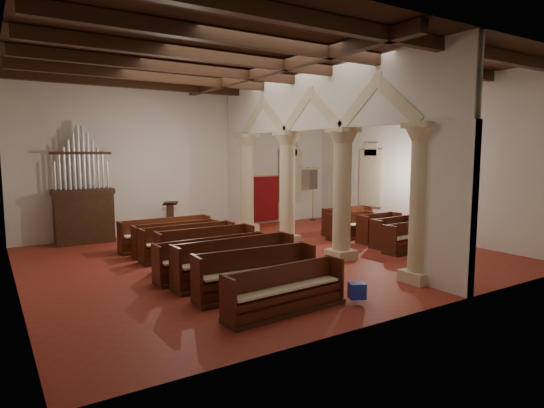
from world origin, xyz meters
The scene contains 33 objects.
floor centered at (0.00, 0.00, 0.00)m, with size 14.00×14.00×0.00m, color maroon.
ceiling centered at (0.00, 0.00, 6.00)m, with size 14.00×14.00×0.00m, color #311B10.
wall_back centered at (0.00, 6.00, 3.00)m, with size 14.00×0.02×6.00m, color silver.
wall_front centered at (0.00, -6.00, 3.00)m, with size 14.00×0.02×6.00m, color silver.
wall_left centered at (-7.00, 0.00, 3.00)m, with size 0.02×12.00×6.00m, color silver.
wall_right centered at (7.00, 0.00, 3.00)m, with size 0.02×12.00×6.00m, color silver.
ceiling_beams centered at (0.00, 0.00, 5.82)m, with size 13.80×11.80×0.30m, color #362011, non-canonical shape.
arcade centered at (1.80, 0.00, 3.56)m, with size 0.90×11.90×6.00m.
window_right_a centered at (6.98, -1.50, 2.20)m, with size 0.03×1.00×2.20m, color #2E674C.
window_right_b centered at (6.98, 2.50, 2.20)m, with size 0.03×1.00×2.20m, color #2E674C.
window_back centered at (5.00, 5.98, 2.20)m, with size 1.00×0.03×2.20m, color #2E674C.
pipe_organ centered at (-4.50, 5.50, 1.37)m, with size 2.10×0.85×4.40m.
lectern centered at (-1.22, 5.49, 0.57)m, with size 0.62×0.64×1.39m.
dossal_curtain centered at (3.50, 5.92, 1.17)m, with size 1.80×0.07×2.17m.
processional_banner centered at (6.00, 5.40, 0.84)m, with size 0.60×0.77×2.68m.
hymnal_box_a centered at (-0.66, -4.86, 0.28)m, with size 0.35×0.29×0.35m, color navy.
hymnal_box_b centered at (-1.26, -2.30, 0.27)m, with size 0.33×0.27×0.33m, color #151B91.
hymnal_box_c centered at (0.19, -0.81, 0.24)m, with size 0.29×0.24×0.29m, color navy.
tube_heater_a centered at (-2.34, -3.75, 0.16)m, with size 0.11×0.11×1.11m, color white.
tube_heater_b centered at (-2.53, -3.95, 0.16)m, with size 0.09×0.09×0.94m, color silver.
nave_pew_0 centered at (-2.34, -4.51, 0.32)m, with size 2.89×0.84×0.99m.
nave_pew_1 centered at (-2.32, -3.24, 0.37)m, with size 2.98×0.91×1.11m.
nave_pew_2 centered at (-2.22, -2.02, 0.37)m, with size 3.31×0.86×1.14m.
nave_pew_3 centered at (-2.45, -1.23, 0.35)m, with size 3.22×0.80×1.05m.
nave_pew_4 centered at (-2.18, -0.14, 0.38)m, with size 2.90×0.80×1.14m.
nave_pew_5 centered at (-2.21, 1.15, 0.35)m, with size 3.02×0.75×1.06m.
nave_pew_6 centered at (-2.28, 2.02, 0.34)m, with size 2.81×0.69×1.03m.
nave_pew_7 centered at (-2.34, 2.88, 0.35)m, with size 3.14×0.76×1.07m.
aisle_pew_0 centered at (4.30, -1.94, 0.33)m, with size 1.81×0.74×0.98m.
aisle_pew_1 centered at (4.67, -1.04, 0.35)m, with size 1.95×0.79×1.03m.
aisle_pew_2 centered at (4.81, -0.18, 0.36)m, with size 1.81×0.74×1.06m.
aisle_pew_3 centered at (4.28, 0.82, 0.34)m, with size 1.88×0.72×1.02m.
aisle_pew_4 centered at (4.85, 1.61, 0.37)m, with size 2.15×0.85×1.11m.
Camera 1 is at (-7.52, -12.12, 3.35)m, focal length 30.00 mm.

